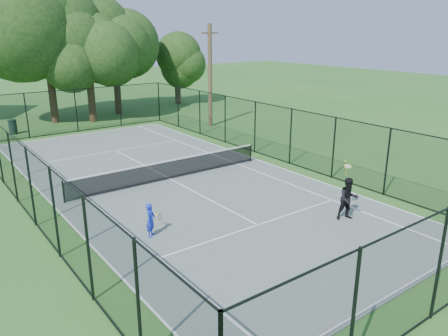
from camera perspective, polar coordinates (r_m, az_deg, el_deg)
ground at (r=21.04m, az=-7.02°, el=-1.60°), size 120.00×120.00×0.00m
tennis_court at (r=21.03m, az=-7.02°, el=-1.53°), size 11.00×24.00×0.06m
tennis_net at (r=20.86m, az=-7.08°, el=-0.10°), size 10.08×0.08×0.95m
fence at (r=20.60m, az=-7.17°, el=2.34°), size 13.10×26.10×3.00m
tree_near_left at (r=35.83m, az=-22.29°, el=15.67°), size 8.01×8.01×10.45m
tree_near_mid at (r=35.30m, az=-17.37°, el=13.54°), size 6.01×6.01×7.85m
tree_near_right at (r=38.28m, az=-14.15°, el=14.98°), size 6.22×6.22×8.58m
tree_far_right at (r=42.92m, az=-6.16°, el=13.27°), size 4.51×4.51×5.97m
trash_bin_right at (r=33.37m, az=-25.86°, el=4.86°), size 0.58×0.58×1.01m
utility_pole at (r=32.25m, az=-1.83°, el=11.99°), size 1.40×0.30×7.31m
player_blue at (r=15.27m, az=-9.55°, el=-6.69°), size 0.84×0.51×1.21m
player_black at (r=16.93m, az=15.94°, el=-3.88°), size 0.97×1.05×2.11m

